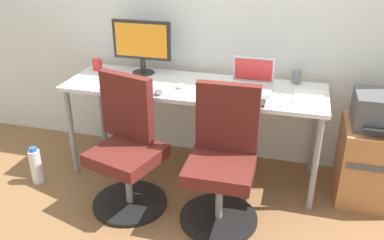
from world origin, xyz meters
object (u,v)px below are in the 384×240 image
at_px(side_cabinet, 371,162).
at_px(desktop_monitor, 142,43).
at_px(office_chair_right, 222,163).
at_px(open_laptop, 251,82).
at_px(coffee_mug, 97,65).
at_px(office_chair_left, 128,150).
at_px(printer, 383,111).
at_px(water_bottle_on_floor, 36,166).

xyz_separation_m(side_cabinet, desktop_monitor, (-1.82, 0.16, 0.72)).
xyz_separation_m(office_chair_right, desktop_monitor, (-0.81, 0.67, 0.59)).
bearing_deg(open_laptop, coffee_mug, 175.38).
relative_size(office_chair_right, side_cabinet, 1.62).
xyz_separation_m(office_chair_left, printer, (1.69, 0.52, 0.28)).
xyz_separation_m(side_cabinet, water_bottle_on_floor, (-2.50, -0.49, -0.14)).
bearing_deg(desktop_monitor, office_chair_right, -39.74).
distance_m(office_chair_left, water_bottle_on_floor, 0.85).
height_order(printer, water_bottle_on_floor, printer).
height_order(side_cabinet, desktop_monitor, desktop_monitor).
bearing_deg(coffee_mug, office_chair_left, -51.17).
height_order(office_chair_right, open_laptop, open_laptop).
bearing_deg(desktop_monitor, side_cabinet, -4.91).
xyz_separation_m(office_chair_left, open_laptop, (0.78, 0.55, 0.39)).
relative_size(office_chair_left, water_bottle_on_floor, 3.03).
bearing_deg(office_chair_left, printer, 16.97).
height_order(office_chair_left, open_laptop, open_laptop).
distance_m(printer, desktop_monitor, 1.85).
height_order(office_chair_right, printer, office_chair_right).
bearing_deg(printer, desktop_monitor, 175.06).
xyz_separation_m(office_chair_left, desktop_monitor, (-0.13, 0.67, 0.59)).
height_order(office_chair_left, printer, office_chair_left).
height_order(printer, desktop_monitor, desktop_monitor).
height_order(desktop_monitor, coffee_mug, desktop_monitor).
bearing_deg(office_chair_right, side_cabinet, 26.96).
distance_m(office_chair_right, water_bottle_on_floor, 1.51).
height_order(office_chair_right, water_bottle_on_floor, office_chair_right).
xyz_separation_m(printer, coffee_mug, (-2.22, 0.14, 0.10)).
bearing_deg(water_bottle_on_floor, open_laptop, 18.54).
bearing_deg(coffee_mug, office_chair_right, -28.47).
distance_m(office_chair_left, open_laptop, 1.03).
bearing_deg(desktop_monitor, open_laptop, -7.56).
relative_size(office_chair_right, open_laptop, 3.03).
bearing_deg(water_bottle_on_floor, printer, 11.17).
xyz_separation_m(office_chair_right, printer, (1.01, 0.51, 0.28)).
distance_m(printer, coffee_mug, 2.23).
relative_size(office_chair_left, desktop_monitor, 1.96).
height_order(side_cabinet, printer, printer).
bearing_deg(open_laptop, water_bottle_on_floor, -161.46).
distance_m(side_cabinet, printer, 0.41).
relative_size(desktop_monitor, open_laptop, 1.55).
bearing_deg(office_chair_left, desktop_monitor, 100.66).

